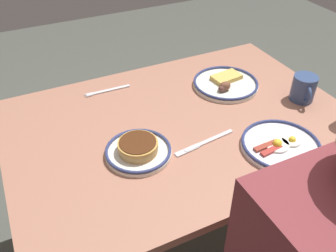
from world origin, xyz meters
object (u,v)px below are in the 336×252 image
(plate_center_pancakes, at_px, (281,145))
(butter_knife, at_px, (205,143))
(coffee_mug, at_px, (304,88))
(plate_far_companion, at_px, (138,150))
(fork_near, at_px, (107,91))
(plate_near_main, at_px, (226,83))

(plate_center_pancakes, height_order, butter_knife, plate_center_pancakes)
(butter_knife, bearing_deg, coffee_mug, -172.28)
(plate_far_companion, distance_m, fork_near, 0.41)
(plate_center_pancakes, height_order, fork_near, plate_center_pancakes)
(plate_near_main, relative_size, plate_center_pancakes, 1.03)
(plate_far_companion, relative_size, butter_knife, 0.92)
(fork_near, distance_m, butter_knife, 0.49)
(plate_center_pancakes, distance_m, fork_near, 0.70)
(plate_near_main, bearing_deg, butter_knife, 46.78)
(plate_far_companion, bearing_deg, plate_near_main, -154.25)
(plate_near_main, xyz_separation_m, plate_center_pancakes, (0.05, 0.40, -0.00))
(fork_near, height_order, butter_knife, same)
(plate_center_pancakes, xyz_separation_m, plate_far_companion, (0.43, -0.17, 0.01))
(plate_far_companion, xyz_separation_m, fork_near, (-0.03, -0.40, -0.02))
(plate_center_pancakes, relative_size, fork_near, 1.38)
(coffee_mug, relative_size, butter_knife, 0.52)
(plate_far_companion, distance_m, butter_knife, 0.22)
(plate_far_companion, relative_size, fork_near, 1.14)
(plate_near_main, height_order, fork_near, plate_near_main)
(plate_near_main, xyz_separation_m, coffee_mug, (-0.21, 0.21, 0.04))
(fork_near, relative_size, butter_knife, 0.80)
(plate_near_main, relative_size, butter_knife, 1.14)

